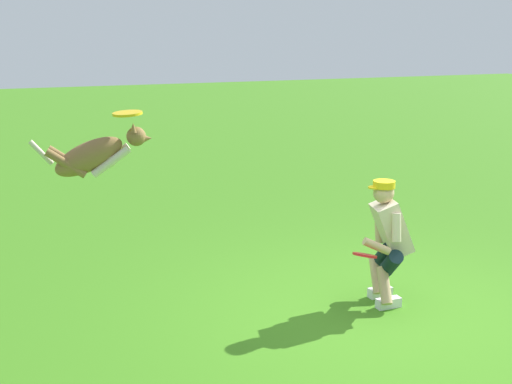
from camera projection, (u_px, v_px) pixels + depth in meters
name	position (u px, v px, depth m)	size (l,w,h in m)	color
ground_plane	(385.00, 319.00, 6.32)	(60.00, 60.00, 0.00)	#3D7E1C
person	(387.00, 238.00, 6.57)	(0.66, 0.66, 1.29)	silver
dog	(95.00, 155.00, 5.62)	(1.03, 0.38, 0.51)	olive
frisbee_flying	(127.00, 113.00, 5.59)	(0.26, 0.26, 0.02)	yellow
frisbee_held	(365.00, 255.00, 6.33)	(0.24, 0.24, 0.02)	red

